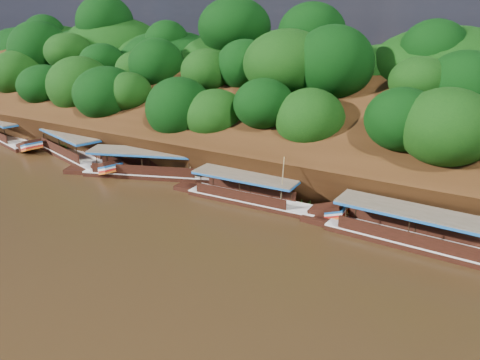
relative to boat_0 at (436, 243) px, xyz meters
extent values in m
plane|color=black|center=(-11.89, -6.82, -0.57)|extent=(160.00, 160.00, 0.00)
cube|color=#321B0B|center=(-11.89, 9.18, 2.93)|extent=(120.00, 16.12, 13.64)
cube|color=#321B0B|center=(-11.89, 19.18, -0.57)|extent=(120.00, 24.00, 12.00)
ellipsoid|color=#0A3D0C|center=(-47.89, 7.18, 2.63)|extent=(16.00, 8.00, 6.00)
ellipsoid|color=#0A3D0C|center=(-41.89, 15.18, 8.43)|extent=(20.00, 10.00, 8.00)
ellipsoid|color=#0A3D0C|center=(-17.89, 8.18, 2.93)|extent=(18.00, 8.00, 6.40)
ellipsoid|color=#0A3D0C|center=(-11.89, 16.18, 8.63)|extent=(24.00, 11.00, 8.40)
cube|color=black|center=(-0.80, 0.03, -0.57)|extent=(13.29, 2.79, 0.93)
cube|color=silver|center=(-0.80, 0.03, -0.13)|extent=(13.29, 2.85, 0.10)
cube|color=brown|center=(-1.63, 0.06, 1.91)|extent=(10.44, 3.01, 0.12)
cube|color=#18559E|center=(-1.63, 0.06, 1.79)|extent=(10.44, 3.01, 0.19)
cube|color=black|center=(-14.41, 0.86, -0.57)|extent=(11.46, 2.54, 0.85)
cube|color=silver|center=(-14.41, 0.86, -0.17)|extent=(11.46, 2.60, 0.09)
cube|color=black|center=(-8.01, 1.12, 0.09)|extent=(2.76, 1.67, 1.60)
cube|color=#18559E|center=(-7.30, 1.14, 0.37)|extent=(1.46, 1.68, 0.58)
cube|color=red|center=(-7.30, 1.14, 0.05)|extent=(1.46, 1.68, 0.58)
cube|color=brown|center=(-15.12, 0.83, 1.71)|extent=(9.00, 2.75, 0.11)
cube|color=#18559E|center=(-15.12, 0.83, 1.60)|extent=(9.00, 2.75, 0.17)
cylinder|color=tan|center=(-11.55, 0.40, 1.99)|extent=(0.53, 0.63, 4.23)
cube|color=black|center=(-25.62, 1.76, -0.57)|extent=(13.69, 7.18, 0.94)
cube|color=silver|center=(-25.62, 1.76, -0.13)|extent=(13.72, 7.24, 0.10)
cube|color=black|center=(-18.39, 4.60, 0.16)|extent=(3.65, 2.79, 1.86)
cube|color=#18559E|center=(-17.59, 4.91, 0.47)|extent=(2.23, 2.29, 0.69)
cube|color=red|center=(-17.59, 4.91, 0.12)|extent=(2.23, 2.29, 0.69)
cube|color=brown|center=(-26.43, 1.45, 1.95)|extent=(11.03, 6.41, 0.13)
cube|color=#18559E|center=(-26.43, 1.45, 1.82)|extent=(11.03, 6.41, 0.19)
cylinder|color=tan|center=(-21.65, 3.09, 2.75)|extent=(0.68, 2.20, 5.31)
cube|color=black|center=(-37.01, 1.74, -0.57)|extent=(13.13, 5.93, 1.00)
cube|color=silver|center=(-37.01, 1.74, -0.09)|extent=(13.15, 6.00, 0.11)
cube|color=black|center=(-30.00, -0.27, 0.21)|extent=(3.47, 2.62, 1.86)
cube|color=#18559E|center=(-29.23, -0.49, 0.54)|extent=(2.06, 2.28, 0.67)
cube|color=red|center=(-29.23, -0.49, 0.16)|extent=(2.06, 2.28, 0.67)
cube|color=brown|center=(-37.78, 1.96, 2.12)|extent=(10.53, 5.51, 0.13)
cube|color=#18559E|center=(-37.78, 1.96, 1.98)|extent=(10.53, 5.51, 0.20)
cube|color=black|center=(-50.18, 2.53, -0.57)|extent=(13.02, 5.47, 0.99)
cube|color=silver|center=(-50.18, 2.53, -0.10)|extent=(13.04, 5.54, 0.11)
cube|color=black|center=(-43.18, 0.78, 0.20)|extent=(3.40, 2.51, 1.84)
cube|color=#18559E|center=(-42.40, 0.59, 0.53)|extent=(1.99, 2.22, 0.66)
cube|color=red|center=(-42.40, 0.59, 0.15)|extent=(1.99, 2.22, 0.66)
cube|color=brown|center=(-50.95, 2.73, 2.09)|extent=(10.41, 5.15, 0.13)
cube|color=#18559E|center=(-50.95, 2.73, 1.96)|extent=(10.41, 5.15, 0.20)
cone|color=#2C6A1A|center=(-39.57, 2.19, 0.33)|extent=(1.50, 1.50, 1.82)
cone|color=#2C6A1A|center=(-31.81, 2.16, 0.19)|extent=(1.50, 1.50, 1.54)
cone|color=#2C6A1A|center=(-24.01, 3.09, 0.40)|extent=(1.50, 1.50, 1.94)
cone|color=#2C6A1A|center=(-18.24, 2.54, 0.29)|extent=(1.50, 1.50, 1.72)
cone|color=#2C6A1A|center=(-10.34, 3.14, 0.32)|extent=(1.50, 1.50, 1.79)
cone|color=#2C6A1A|center=(-5.82, 3.36, 0.31)|extent=(1.50, 1.50, 1.76)
cone|color=#2C6A1A|center=(0.09, 2.37, 0.22)|extent=(1.50, 1.50, 1.59)
camera|label=1|loc=(3.11, -30.26, 14.40)|focal=35.00mm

